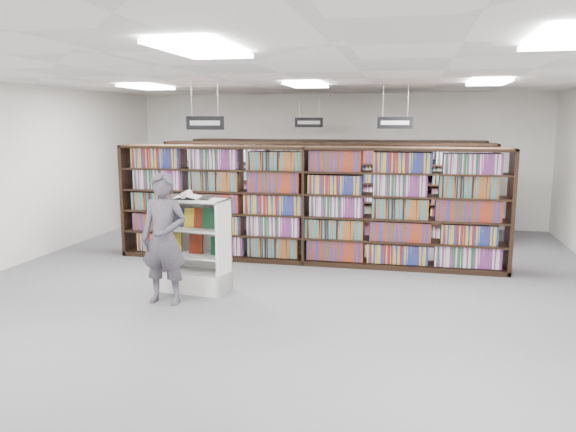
% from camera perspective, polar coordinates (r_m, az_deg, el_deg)
% --- Properties ---
extents(floor, '(12.00, 12.00, 0.00)m').
position_cam_1_polar(floor, '(8.40, -0.76, -7.98)').
color(floor, '#5B5A60').
rests_on(floor, ground).
extents(ceiling, '(10.00, 12.00, 0.10)m').
position_cam_1_polar(ceiling, '(8.04, -0.82, 14.33)').
color(ceiling, white).
rests_on(ceiling, wall_back).
extents(wall_back, '(10.00, 0.10, 3.20)m').
position_cam_1_polar(wall_back, '(13.95, 4.88, 5.72)').
color(wall_back, silver).
rests_on(wall_back, ground).
extents(bookshelf_row_near, '(7.00, 0.60, 2.10)m').
position_cam_1_polar(bookshelf_row_near, '(10.08, 1.82, 1.11)').
color(bookshelf_row_near, black).
rests_on(bookshelf_row_near, floor).
extents(bookshelf_row_mid, '(7.00, 0.60, 2.10)m').
position_cam_1_polar(bookshelf_row_mid, '(12.03, 3.58, 2.48)').
color(bookshelf_row_mid, black).
rests_on(bookshelf_row_mid, floor).
extents(bookshelf_row_far, '(7.00, 0.60, 2.10)m').
position_cam_1_polar(bookshelf_row_far, '(13.70, 4.68, 3.34)').
color(bookshelf_row_far, black).
rests_on(bookshelf_row_far, floor).
extents(aisle_sign_left, '(0.65, 0.02, 0.80)m').
position_cam_1_polar(aisle_sign_left, '(9.41, -8.43, 9.46)').
color(aisle_sign_left, '#B2B2B7').
rests_on(aisle_sign_left, ceiling).
extents(aisle_sign_right, '(0.65, 0.02, 0.80)m').
position_cam_1_polar(aisle_sign_right, '(10.80, 10.82, 9.40)').
color(aisle_sign_right, '#B2B2B7').
rests_on(aisle_sign_right, ceiling).
extents(aisle_sign_center, '(0.65, 0.02, 0.80)m').
position_cam_1_polar(aisle_sign_center, '(13.01, 2.13, 9.57)').
color(aisle_sign_center, '#B2B2B7').
rests_on(aisle_sign_center, ceiling).
extents(troffer_front_center, '(0.60, 1.20, 0.04)m').
position_cam_1_polar(troffer_front_center, '(5.17, -8.77, 16.40)').
color(troffer_front_center, white).
rests_on(troffer_front_center, ceiling).
extents(troffer_front_right, '(0.60, 1.20, 0.04)m').
position_cam_1_polar(troffer_front_right, '(4.98, 26.98, 15.77)').
color(troffer_front_right, white).
rests_on(troffer_front_right, ceiling).
extents(troffer_back_left, '(0.60, 1.20, 0.04)m').
position_cam_1_polar(troffer_back_left, '(10.94, -14.15, 12.58)').
color(troffer_back_left, white).
rests_on(troffer_back_left, ceiling).
extents(troffer_back_center, '(0.60, 1.20, 0.04)m').
position_cam_1_polar(troffer_back_center, '(9.99, 1.88, 13.17)').
color(troffer_back_center, white).
rests_on(troffer_back_center, ceiling).
extents(troffer_back_right, '(0.60, 1.20, 0.04)m').
position_cam_1_polar(troffer_back_right, '(9.89, 19.69, 12.67)').
color(troffer_back_right, white).
rests_on(troffer_back_right, ceiling).
extents(endcap_display, '(1.05, 0.60, 1.41)m').
position_cam_1_polar(endcap_display, '(8.61, -9.32, -4.36)').
color(endcap_display, silver).
rests_on(endcap_display, floor).
extents(open_book, '(0.74, 0.50, 0.13)m').
position_cam_1_polar(open_book, '(8.47, -10.20, 1.97)').
color(open_book, black).
rests_on(open_book, endcap_display).
extents(shopper, '(0.68, 0.45, 1.84)m').
position_cam_1_polar(shopper, '(8.01, -12.49, -2.27)').
color(shopper, '#4F4A55').
rests_on(shopper, floor).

